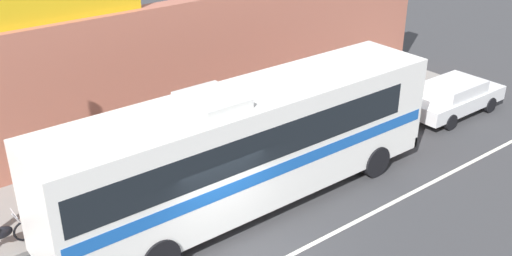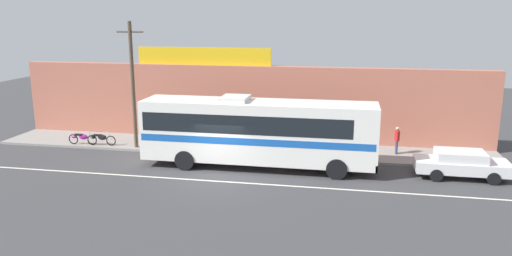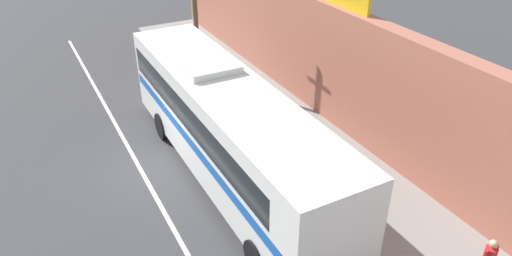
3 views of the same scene
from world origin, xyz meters
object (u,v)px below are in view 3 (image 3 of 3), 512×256
at_px(utility_pole, 194,0).
at_px(motorcycle_black, 228,97).
at_px(motorcycle_orange, 173,48).
at_px(intercity_bus, 227,125).
at_px(motorcycle_green, 209,81).
at_px(motorcycle_red, 183,55).

xyz_separation_m(utility_pole, motorcycle_black, (3.25, 0.00, -3.42)).
bearing_deg(utility_pole, motorcycle_orange, -178.69).
xyz_separation_m(intercity_bus, motorcycle_green, (-6.44, 2.08, -1.50)).
height_order(intercity_bus, utility_pole, utility_pole).
bearing_deg(intercity_bus, motorcycle_red, 168.08).
bearing_deg(motorcycle_green, utility_pole, 178.56).
relative_size(motorcycle_green, motorcycle_black, 1.00).
bearing_deg(motorcycle_black, motorcycle_green, -178.98).
distance_m(motorcycle_red, motorcycle_black, 5.55).
height_order(motorcycle_red, motorcycle_black, same).
xyz_separation_m(utility_pole, motorcycle_green, (1.32, -0.03, -3.42)).
bearing_deg(motorcycle_green, intercity_bus, -17.85).
height_order(intercity_bus, motorcycle_orange, intercity_bus).
distance_m(intercity_bus, motorcycle_black, 5.21).
bearing_deg(motorcycle_orange, utility_pole, 1.31).
bearing_deg(motorcycle_black, motorcycle_orange, -179.31).
bearing_deg(motorcycle_orange, motorcycle_red, 4.54).
relative_size(intercity_bus, motorcycle_green, 6.50).
bearing_deg(motorcycle_black, intercity_bus, -25.03).
height_order(intercity_bus, motorcycle_green, intercity_bus).
xyz_separation_m(motorcycle_red, motorcycle_green, (3.62, -0.05, 0.00)).
bearing_deg(utility_pole, motorcycle_black, 0.02).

